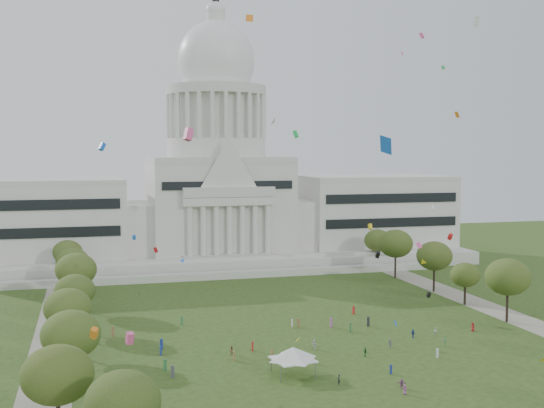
{
  "coord_description": "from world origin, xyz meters",
  "views": [
    {
      "loc": [
        -41.36,
        -106.62,
        35.96
      ],
      "look_at": [
        0.0,
        45.0,
        24.0
      ],
      "focal_mm": 45.0,
      "sensor_mm": 36.0,
      "label": 1
    }
  ],
  "objects": [
    {
      "name": "path_left",
      "position": [
        -48.0,
        30.0,
        0.02
      ],
      "size": [
        8.0,
        160.0,
        0.04
      ],
      "primitive_type": "cube",
      "color": "gray",
      "rests_on": "ground"
    },
    {
      "name": "event_tent",
      "position": [
        -9.83,
        -3.83,
        3.71
      ],
      "size": [
        9.88,
        9.88,
        4.79
      ],
      "color": "#4C4C4C",
      "rests_on": "ground"
    },
    {
      "name": "person_8",
      "position": [
        -17.16,
        9.61,
        0.85
      ],
      "size": [
        0.87,
        0.58,
        1.7
      ],
      "primitive_type": "imported",
      "rotation": [
        0.0,
        0.0,
        3.22
      ],
      "color": "olive",
      "rests_on": "ground"
    },
    {
      "name": "row_tree_r_2",
      "position": [
        44.17,
        17.44,
        9.66
      ],
      "size": [
        9.55,
        9.55,
        13.58
      ],
      "color": "black",
      "rests_on": "ground"
    },
    {
      "name": "row_tree_r_4",
      "position": [
        44.76,
        50.04,
        9.29
      ],
      "size": [
        9.19,
        9.19,
        13.06
      ],
      "color": "black",
      "rests_on": "ground"
    },
    {
      "name": "row_tree_l_1",
      "position": [
        -44.07,
        -2.96,
        8.95
      ],
      "size": [
        8.86,
        8.86,
        12.59
      ],
      "color": "black",
      "rests_on": "ground"
    },
    {
      "name": "row_tree_l_0",
      "position": [
        -45.26,
        -21.68,
        8.95
      ],
      "size": [
        8.85,
        8.85,
        12.59
      ],
      "color": "black",
      "rests_on": "ground"
    },
    {
      "name": "row_tree_l_4",
      "position": [
        -44.08,
        52.42,
        9.39
      ],
      "size": [
        9.29,
        9.29,
        13.21
      ],
      "color": "black",
      "rests_on": "ground"
    },
    {
      "name": "person_6",
      "position": [
        3.72,
        -16.52,
        0.73
      ],
      "size": [
        0.68,
        0.83,
        1.47
      ],
      "primitive_type": "imported",
      "rotation": [
        0.0,
        0.0,
        1.91
      ],
      "color": "#994C8C",
      "rests_on": "ground"
    },
    {
      "name": "person_3",
      "position": [
        11.95,
        6.29,
        0.79
      ],
      "size": [
        0.68,
        1.09,
        1.58
      ],
      "primitive_type": "imported",
      "rotation": [
        0.0,
        0.0,
        4.87
      ],
      "color": "#4C4C51",
      "rests_on": "ground"
    },
    {
      "name": "person_4",
      "position": [
        5.5,
        2.66,
        0.8
      ],
      "size": [
        0.83,
        1.06,
        1.6
      ],
      "primitive_type": "imported",
      "rotation": [
        0.0,
        0.0,
        5.1
      ],
      "color": "#33723F",
      "rests_on": "ground"
    },
    {
      "name": "row_tree_r_6",
      "position": [
        45.96,
        88.13,
        8.51
      ],
      "size": [
        8.42,
        8.42,
        11.97
      ],
      "color": "black",
      "rests_on": "ground"
    },
    {
      "name": "near_tree_0",
      "position": [
        -38.0,
        -32.0,
        8.56
      ],
      "size": [
        8.47,
        8.47,
        12.04
      ],
      "color": "black",
      "rests_on": "ground"
    },
    {
      "name": "person_0",
      "position": [
        33.13,
        12.72,
        0.89
      ],
      "size": [
        0.91,
        1.03,
        1.77
      ],
      "primitive_type": "imported",
      "rotation": [
        0.0,
        0.0,
        5.21
      ],
      "color": "#B21E1E",
      "rests_on": "ground"
    },
    {
      "name": "person_11",
      "position": [
        4.42,
        -14.04,
        0.76
      ],
      "size": [
        1.51,
        1.12,
        1.52
      ],
      "primitive_type": "imported",
      "rotation": [
        0.0,
        0.0,
        2.68
      ],
      "color": "#994C8C",
      "rests_on": "ground"
    },
    {
      "name": "distant_crowd",
      "position": [
        -14.58,
        14.31,
        0.9
      ],
      "size": [
        59.9,
        40.92,
        1.95
      ],
      "color": "#994C8C",
      "rests_on": "ground"
    },
    {
      "name": "person_9",
      "position": [
        22.15,
        4.32,
        0.8
      ],
      "size": [
        1.06,
        1.13,
        1.59
      ],
      "primitive_type": "imported",
      "rotation": [
        0.0,
        0.0,
        0.89
      ],
      "color": "#33723F",
      "rests_on": "ground"
    },
    {
      "name": "row_tree_r_5",
      "position": [
        43.49,
        70.19,
        9.93
      ],
      "size": [
        9.82,
        9.82,
        13.96
      ],
      "color": "black",
      "rests_on": "ground"
    },
    {
      "name": "row_tree_l_2",
      "position": [
        -45.04,
        17.3,
        8.51
      ],
      "size": [
        8.42,
        8.42,
        11.97
      ],
      "color": "black",
      "rests_on": "ground"
    },
    {
      "name": "path_right",
      "position": [
        48.0,
        30.0,
        0.02
      ],
      "size": [
        8.0,
        160.0,
        0.04
      ],
      "primitive_type": "cube",
      "color": "gray",
      "rests_on": "ground"
    },
    {
      "name": "kite_swarm",
      "position": [
        0.57,
        6.49,
        29.08
      ],
      "size": [
        80.77,
        101.28,
        59.41
      ],
      "color": "green",
      "rests_on": "ground"
    },
    {
      "name": "capitol",
      "position": [
        0.0,
        113.59,
        22.3
      ],
      "size": [
        160.0,
        64.5,
        91.3
      ],
      "color": "beige",
      "rests_on": "ground"
    },
    {
      "name": "row_tree_r_3",
      "position": [
        44.4,
        34.48,
        7.08
      ],
      "size": [
        7.01,
        7.01,
        9.98
      ],
      "color": "black",
      "rests_on": "ground"
    },
    {
      "name": "person_2",
      "position": [
        24.46,
        12.05,
        0.77
      ],
      "size": [
        0.81,
        0.57,
        1.53
      ],
      "primitive_type": "imported",
      "rotation": [
        0.0,
        0.0,
        0.16
      ],
      "color": "silver",
      "rests_on": "ground"
    },
    {
      "name": "row_tree_l_6",
      "position": [
        -46.87,
        89.14,
        8.27
      ],
      "size": [
        8.19,
        8.19,
        11.64
      ],
      "color": "black",
      "rests_on": "ground"
    },
    {
      "name": "person_10",
      "position": [
        19.25,
        11.42,
        0.86
      ],
      "size": [
        0.88,
        1.14,
        1.72
      ],
      "primitive_type": "imported",
      "rotation": [
        0.0,
        0.0,
        1.94
      ],
      "color": "navy",
      "rests_on": "ground"
    },
    {
      "name": "row_tree_l_5",
      "position": [
        -45.22,
        71.01,
        8.42
      ],
      "size": [
        8.33,
        8.33,
        11.85
      ],
      "color": "black",
      "rests_on": "ground"
    },
    {
      "name": "person_5",
      "position": [
        -1.76,
        9.13,
        0.88
      ],
      "size": [
        1.26,
        1.76,
        1.77
      ],
      "primitive_type": "imported",
      "rotation": [
        0.0,
        0.0,
        1.99
      ],
      "color": "silver",
      "rests_on": "ground"
    },
    {
      "name": "ground",
      "position": [
        0.0,
        0.0,
        0.0
      ],
      "size": [
        400.0,
        400.0,
        0.0
      ],
      "primitive_type": "plane",
      "color": "#2F4618",
      "rests_on": "ground"
    },
    {
      "name": "row_tree_l_3",
      "position": [
        -44.09,
        33.92,
        8.21
      ],
      "size": [
        8.12,
        8.12,
        11.55
      ],
      "color": "black",
      "rests_on": "ground"
    },
    {
      "name": "person_7",
      "position": [
        -4.26,
        -9.95,
        0.83
      ],
      "size": [
        0.71,
        0.75,
        1.66
      ],
      "primitive_type": "imported",
      "rotation": [
        0.0,
        0.0,
        4.09
      ],
      "color": "#26262B",
      "rests_on": "ground"
    }
  ]
}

